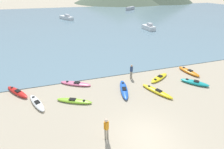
# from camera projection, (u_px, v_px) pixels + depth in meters

# --- Properties ---
(ground_plane) EXTENTS (400.00, 400.00, 0.00)m
(ground_plane) POSITION_uv_depth(u_px,v_px,m) (147.00, 138.00, 11.11)
(ground_plane) COLOR tan
(bay_water) EXTENTS (160.00, 70.00, 0.06)m
(bay_water) POSITION_uv_depth(u_px,v_px,m) (72.00, 21.00, 48.32)
(bay_water) COLOR slate
(bay_water) RESTS_ON ground_plane
(kayak_on_sand_0) EXTENTS (2.84, 2.00, 0.30)m
(kayak_on_sand_0) POSITION_uv_depth(u_px,v_px,m) (159.00, 78.00, 18.12)
(kayak_on_sand_0) COLOR yellow
(kayak_on_sand_0) RESTS_ON ground_plane
(kayak_on_sand_1) EXTENTS (1.45, 3.36, 0.38)m
(kayak_on_sand_1) POSITION_uv_depth(u_px,v_px,m) (124.00, 89.00, 16.02)
(kayak_on_sand_1) COLOR blue
(kayak_on_sand_1) RESTS_ON ground_plane
(kayak_on_sand_2) EXTENTS (1.66, 2.90, 0.34)m
(kayak_on_sand_2) POSITION_uv_depth(u_px,v_px,m) (37.00, 103.00, 14.21)
(kayak_on_sand_2) COLOR white
(kayak_on_sand_2) RESTS_ON ground_plane
(kayak_on_sand_3) EXTENTS (1.21, 2.85, 0.38)m
(kayak_on_sand_3) POSITION_uv_depth(u_px,v_px,m) (189.00, 71.00, 19.38)
(kayak_on_sand_3) COLOR orange
(kayak_on_sand_3) RESTS_ON ground_plane
(kayak_on_sand_4) EXTENTS (3.08, 2.22, 0.30)m
(kayak_on_sand_4) POSITION_uv_depth(u_px,v_px,m) (76.00, 84.00, 17.06)
(kayak_on_sand_4) COLOR #E5668C
(kayak_on_sand_4) RESTS_ON ground_plane
(kayak_on_sand_5) EXTENTS (3.00, 1.96, 0.30)m
(kayak_on_sand_5) POSITION_uv_depth(u_px,v_px,m) (74.00, 101.00, 14.49)
(kayak_on_sand_5) COLOR #8CCC2D
(kayak_on_sand_5) RESTS_ON ground_plane
(kayak_on_sand_6) EXTENTS (2.36, 2.86, 0.38)m
(kayak_on_sand_6) POSITION_uv_depth(u_px,v_px,m) (17.00, 92.00, 15.64)
(kayak_on_sand_6) COLOR red
(kayak_on_sand_6) RESTS_ON ground_plane
(kayak_on_sand_7) EXTENTS (2.31, 2.49, 0.39)m
(kayak_on_sand_7) POSITION_uv_depth(u_px,v_px,m) (195.00, 82.00, 17.16)
(kayak_on_sand_7) COLOR teal
(kayak_on_sand_7) RESTS_ON ground_plane
(kayak_on_sand_8) EXTENTS (1.94, 3.23, 0.34)m
(kayak_on_sand_8) POSITION_uv_depth(u_px,v_px,m) (157.00, 91.00, 15.79)
(kayak_on_sand_8) COLOR yellow
(kayak_on_sand_8) RESTS_ON ground_plane
(person_near_foreground) EXTENTS (0.33, 0.26, 1.61)m
(person_near_foreground) POSITION_uv_depth(u_px,v_px,m) (106.00, 128.00, 10.65)
(person_near_foreground) COLOR gray
(person_near_foreground) RESTS_ON ground_plane
(person_near_waterline) EXTENTS (0.31, 0.22, 1.54)m
(person_near_waterline) POSITION_uv_depth(u_px,v_px,m) (131.00, 71.00, 17.91)
(person_near_waterline) COLOR gray
(person_near_waterline) RESTS_ON ground_plane
(moored_boat_0) EXTENTS (1.63, 3.74, 1.46)m
(moored_boat_0) POSITION_uv_depth(u_px,v_px,m) (149.00, 27.00, 38.18)
(moored_boat_0) COLOR white
(moored_boat_0) RESTS_ON bay_water
(moored_boat_1) EXTENTS (3.77, 5.42, 1.41)m
(moored_boat_1) POSITION_uv_depth(u_px,v_px,m) (66.00, 17.00, 50.07)
(moored_boat_1) COLOR white
(moored_boat_1) RESTS_ON bay_water
(moored_boat_2) EXTENTS (4.97, 4.40, 1.16)m
(moored_boat_2) POSITION_uv_depth(u_px,v_px,m) (130.00, 8.00, 69.78)
(moored_boat_2) COLOR #B2B2B7
(moored_boat_2) RESTS_ON bay_water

